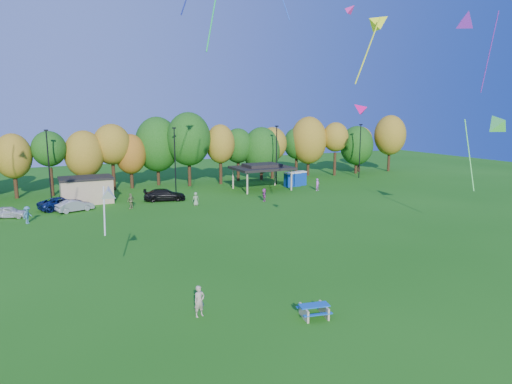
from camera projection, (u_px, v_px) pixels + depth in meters
name	position (u px, v px, depth m)	size (l,w,h in m)	color
ground	(328.00, 301.00, 27.76)	(160.00, 160.00, 0.00)	#19600F
tree_line	(144.00, 148.00, 66.57)	(93.57, 10.55, 11.15)	black
lamp_posts	(175.00, 158.00, 63.16)	(64.50, 0.25, 9.09)	black
utility_building	(86.00, 190.00, 56.83)	(6.30, 4.30, 3.25)	tan
pavilion	(262.00, 167.00, 65.95)	(8.20, 6.20, 3.77)	tan
porta_potties	(295.00, 179.00, 69.35)	(3.75, 1.70, 2.18)	#0B3599
picnic_table	(314.00, 310.00, 25.56)	(1.91, 1.68, 0.73)	tan
kite_flyer	(199.00, 301.00, 25.57)	(0.66, 0.43, 1.80)	tan
car_a	(9.00, 212.00, 49.01)	(1.47, 3.65, 1.24)	silver
car_b	(75.00, 206.00, 52.05)	(1.43, 4.09, 1.35)	#949499
car_c	(62.00, 203.00, 53.20)	(2.38, 5.16, 1.43)	navy
car_d	(165.00, 195.00, 58.19)	(2.13, 5.24, 1.52)	black
far_person_0	(264.00, 195.00, 57.89)	(1.54, 0.49, 1.66)	#A6458D
far_person_1	(131.00, 201.00, 53.46)	(1.07, 0.44, 1.82)	olive
far_person_2	(317.00, 185.00, 65.49)	(0.63, 0.42, 1.74)	#C25EC7
far_person_3	(27.00, 215.00, 46.46)	(1.16, 0.67, 1.80)	teal
far_person_4	(196.00, 199.00, 55.12)	(0.81, 0.53, 1.66)	gray
kite_1	(351.00, 9.00, 47.76)	(1.63, 1.77, 1.44)	#F92988
kite_6	(381.00, 22.00, 33.82)	(3.44, 1.89, 5.58)	#E4FF1A
kite_7	(108.00, 192.00, 26.42)	(1.16, 2.14, 3.40)	silver
kite_8	(496.00, 122.00, 41.16)	(2.57, 4.68, 7.72)	#55F055
kite_9	(359.00, 108.00, 29.74)	(1.40, 1.40, 1.14)	#DF0C69
kite_11	(466.00, 18.00, 46.04)	(3.55, 4.92, 8.70)	purple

